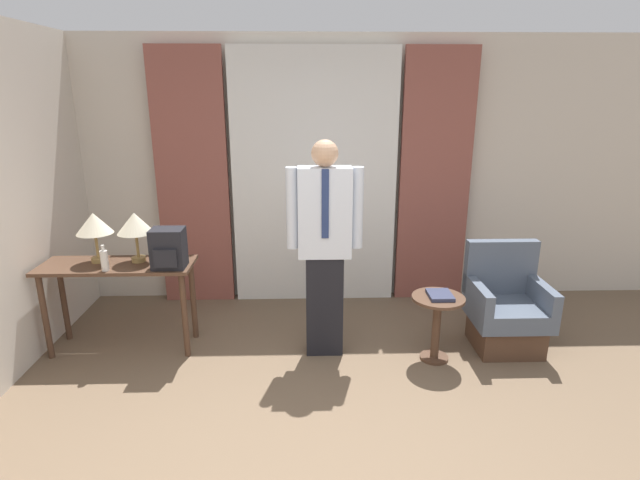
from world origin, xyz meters
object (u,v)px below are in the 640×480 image
object	(u,v)px
table_lamp_right	(135,224)
backpack	(168,249)
desk	(118,279)
person	(325,242)
armchair	(505,311)
side_table	(437,317)
bottle_near_edge	(104,260)
table_lamp_left	(94,225)
book	(440,295)

from	to	relation	value
table_lamp_right	backpack	world-z (taller)	table_lamp_right
desk	person	distance (m)	1.78
table_lamp_right	armchair	size ratio (longest dim) A/B	0.47
desk	person	size ratio (longest dim) A/B	0.70
desk	side_table	bearing A→B (deg)	-6.10
bottle_near_edge	armchair	world-z (taller)	bottle_near_edge
table_lamp_right	desk	bearing A→B (deg)	-160.91
bottle_near_edge	side_table	bearing A→B (deg)	-2.62
table_lamp_left	book	bearing A→B (deg)	-6.86
desk	backpack	distance (m)	0.56
table_lamp_right	bottle_near_edge	size ratio (longest dim) A/B	1.98
desk	bottle_near_edge	world-z (taller)	bottle_near_edge
table_lamp_right	armchair	distance (m)	3.24
table_lamp_right	person	distance (m)	1.58
bottle_near_edge	book	size ratio (longest dim) A/B	0.94
table_lamp_right	side_table	size ratio (longest dim) A/B	0.75
desk	armchair	size ratio (longest dim) A/B	1.39
table_lamp_right	backpack	bearing A→B (deg)	-27.50
person	book	bearing A→B (deg)	-9.17
desk	side_table	distance (m)	2.68
desk	side_table	world-z (taller)	desk
table_lamp_right	bottle_near_edge	bearing A→B (deg)	-132.02
side_table	book	xyz separation A→B (m)	(0.01, 0.00, 0.20)
table_lamp_left	armchair	world-z (taller)	table_lamp_left
side_table	book	size ratio (longest dim) A/B	2.46
table_lamp_right	book	bearing A→B (deg)	-7.77
table_lamp_right	bottle_near_edge	xyz separation A→B (m)	(-0.20, -0.22, -0.24)
bottle_near_edge	backpack	distance (m)	0.51
side_table	backpack	bearing A→B (deg)	175.17
desk	table_lamp_right	bearing A→B (deg)	19.09
armchair	book	distance (m)	0.72
table_lamp_left	book	world-z (taller)	table_lamp_left
desk	backpack	world-z (taller)	backpack
desk	backpack	xyz separation A→B (m)	(0.47, -0.10, 0.29)
armchair	book	world-z (taller)	armchair
table_lamp_left	table_lamp_right	xyz separation A→B (m)	(0.34, 0.00, 0.00)
table_lamp_right	person	bearing A→B (deg)	-6.93
desk	table_lamp_left	world-z (taller)	table_lamp_left
backpack	armchair	world-z (taller)	backpack
person	table_lamp_right	bearing A→B (deg)	173.07
desk	backpack	size ratio (longest dim) A/B	3.87
book	person	bearing A→B (deg)	170.83
desk	table_lamp_left	distance (m)	0.49
bottle_near_edge	book	world-z (taller)	bottle_near_edge
person	side_table	bearing A→B (deg)	-9.33
backpack	person	world-z (taller)	person
table_lamp_left	armchair	bearing A→B (deg)	-2.13
table_lamp_left	table_lamp_right	distance (m)	0.34
armchair	side_table	size ratio (longest dim) A/B	1.61
book	backpack	bearing A→B (deg)	175.22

